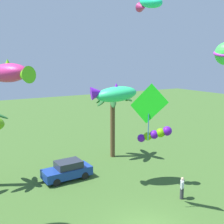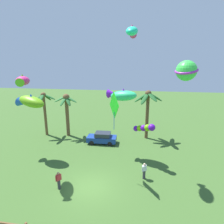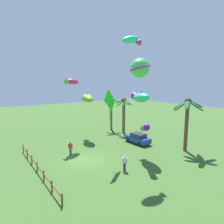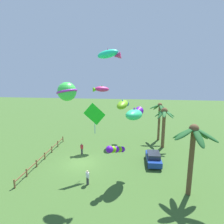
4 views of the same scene
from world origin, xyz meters
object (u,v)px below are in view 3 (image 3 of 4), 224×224
at_px(palm_tree_0, 111,105).
at_px(parked_car_0, 138,138).
at_px(kite_ball_1, 140,68).
at_px(spectator_0, 125,163).
at_px(kite_fish_0, 72,81).
at_px(spectator_1, 70,148).
at_px(kite_fish_4, 140,97).
at_px(palm_tree_2, 124,107).
at_px(kite_tube_3, 145,128).
at_px(palm_tree_1, 187,111).
at_px(kite_diamond_2, 110,101).
at_px(kite_fish_5, 131,40).
at_px(kite_fish_6, 87,98).

distance_m(palm_tree_0, parked_car_0, 9.94).
bearing_deg(kite_ball_1, spectator_0, 163.70).
height_order(kite_fish_0, kite_ball_1, kite_ball_1).
distance_m(palm_tree_0, spectator_1, 14.17).
bearing_deg(palm_tree_0, parked_car_0, -10.53).
height_order(parked_car_0, kite_fish_4, kite_fish_4).
bearing_deg(spectator_0, palm_tree_2, 140.63).
height_order(palm_tree_2, kite_ball_1, kite_ball_1).
relative_size(parked_car_0, kite_tube_3, 1.77).
distance_m(palm_tree_1, kite_tube_3, 7.22).
distance_m(kite_fish_0, kite_diamond_2, 8.41).
distance_m(parked_car_0, spectator_1, 9.98).
height_order(spectator_1, kite_fish_0, kite_fish_0).
relative_size(parked_car_0, kite_diamond_2, 1.12).
distance_m(spectator_0, spectator_1, 7.68).
relative_size(palm_tree_2, kite_ball_1, 2.71).
height_order(palm_tree_0, kite_ball_1, kite_ball_1).
bearing_deg(kite_fish_5, kite_ball_1, -34.06).
bearing_deg(parked_car_0, palm_tree_0, 169.47).
height_order(spectator_1, kite_fish_5, kite_fish_5).
bearing_deg(palm_tree_0, kite_fish_5, -27.72).
bearing_deg(kite_fish_5, palm_tree_0, 152.28).
distance_m(palm_tree_0, kite_tube_3, 15.63).
relative_size(kite_fish_0, kite_fish_4, 0.71).
bearing_deg(palm_tree_0, palm_tree_1, 4.20).
distance_m(kite_ball_1, kite_fish_4, 8.19).
xyz_separation_m(spectator_1, kite_fish_0, (-3.77, 2.20, 8.16)).
distance_m(spectator_1, kite_fish_5, 14.39).
bearing_deg(kite_tube_3, kite_fish_6, -179.80).
xyz_separation_m(palm_tree_0, kite_fish_0, (3.49, -9.31, 4.21)).
height_order(parked_car_0, kite_diamond_2, kite_diamond_2).
xyz_separation_m(parked_car_0, kite_fish_0, (-5.44, -7.64, 8.23)).
relative_size(palm_tree_1, parked_car_0, 1.76).
relative_size(spectator_0, spectator_1, 1.00).
relative_size(kite_fish_5, kite_fish_6, 0.62).
xyz_separation_m(palm_tree_0, kite_ball_1, (17.16, -9.65, 5.17)).
distance_m(kite_ball_1, kite_diamond_2, 6.44).
distance_m(spectator_0, kite_ball_1, 9.54).
bearing_deg(kite_ball_1, spectator_1, -169.42).
bearing_deg(kite_tube_3, kite_fish_0, -163.19).
height_order(kite_diamond_2, kite_fish_5, kite_fish_5).
height_order(palm_tree_2, spectator_1, palm_tree_2).
xyz_separation_m(palm_tree_0, spectator_1, (7.27, -11.50, -3.96)).
bearing_deg(kite_fish_5, spectator_1, -140.11).
relative_size(kite_fish_0, kite_fish_5, 1.09).
bearing_deg(palm_tree_1, spectator_0, -92.32).
xyz_separation_m(spectator_0, kite_diamond_2, (-2.89, 0.25, 6.03)).
bearing_deg(spectator_1, kite_tube_3, 37.55).
xyz_separation_m(kite_fish_4, kite_fish_6, (-9.94, -1.87, -0.66)).
relative_size(palm_tree_0, palm_tree_2, 1.03).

